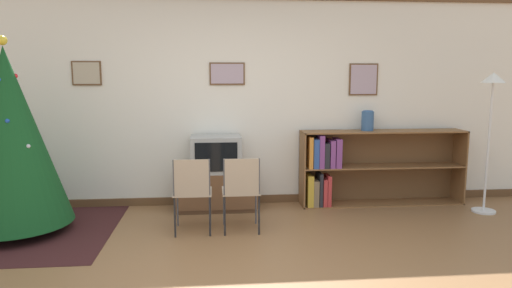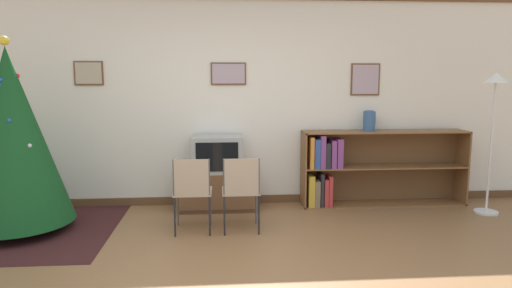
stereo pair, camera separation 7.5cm
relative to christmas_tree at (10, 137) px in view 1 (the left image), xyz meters
The scene contains 11 objects.
ground_plane 2.92m from the christmas_tree, 32.05° to the right, with size 24.00×24.00×0.00m, color brown.
wall_back 2.53m from the christmas_tree, 22.47° to the left, with size 8.83×0.11×2.70m.
area_rug 1.03m from the christmas_tree, 106.38° to the right, with size 2.03×1.94×0.01m.
christmas_tree is the anchor object (origin of this frame).
tv_console 2.37m from the christmas_tree, 17.29° to the left, with size 1.00×0.45×0.48m.
television 2.26m from the christmas_tree, 17.22° to the left, with size 0.62×0.44×0.45m.
folding_chair_left 1.97m from the christmas_tree, ahead, with size 0.40×0.40×0.82m.
folding_chair_right 2.47m from the christmas_tree, ahead, with size 0.40×0.40×0.82m.
bookshelf 4.04m from the christmas_tree, 10.52° to the left, with size 2.12×0.36×0.96m.
vase 4.15m from the christmas_tree, 10.51° to the left, with size 0.16×0.16×0.26m.
standing_lamp 5.42m from the christmas_tree, ahead, with size 0.28×0.28×1.70m.
Camera 1 is at (-0.20, -3.46, 1.67)m, focal length 32.00 mm.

